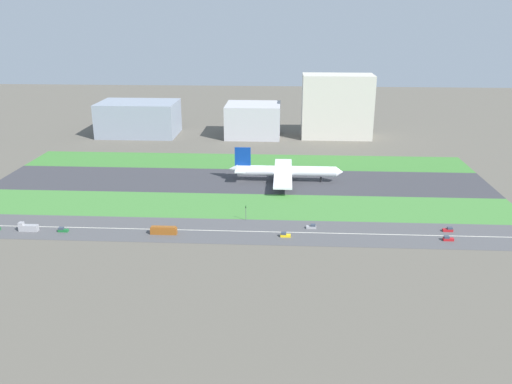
% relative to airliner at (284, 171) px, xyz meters
% --- Properties ---
extents(ground_plane, '(800.00, 800.00, 0.00)m').
position_rel_airliner_xyz_m(ground_plane, '(-23.98, -0.00, -6.23)').
color(ground_plane, '#5B564C').
extents(runway, '(280.00, 46.00, 0.10)m').
position_rel_airliner_xyz_m(runway, '(-23.98, -0.00, -6.18)').
color(runway, '#38383D').
rests_on(runway, ground_plane).
extents(grass_median_north, '(280.00, 36.00, 0.10)m').
position_rel_airliner_xyz_m(grass_median_north, '(-23.98, 41.00, -6.18)').
color(grass_median_north, '#3D7A33').
rests_on(grass_median_north, ground_plane).
extents(grass_median_south, '(280.00, 36.00, 0.10)m').
position_rel_airliner_xyz_m(grass_median_south, '(-23.98, -41.00, -6.18)').
color(grass_median_south, '#427F38').
rests_on(grass_median_south, ground_plane).
extents(highway, '(280.00, 28.00, 0.10)m').
position_rel_airliner_xyz_m(highway, '(-23.98, -73.00, -6.18)').
color(highway, '#4C4C4F').
rests_on(highway, ground_plane).
extents(highway_centerline, '(266.00, 0.50, 0.01)m').
position_rel_airliner_xyz_m(highway_centerline, '(-23.98, -73.00, -6.13)').
color(highway_centerline, silver).
rests_on(highway_centerline, highway).
extents(airliner, '(65.00, 56.00, 19.70)m').
position_rel_airliner_xyz_m(airliner, '(0.00, 0.00, 0.00)').
color(airliner, white).
rests_on(airliner, runway).
extents(car_4, '(4.40, 1.80, 2.00)m').
position_rel_airliner_xyz_m(car_4, '(70.53, -78.00, -5.31)').
color(car_4, '#B2191E').
rests_on(car_4, highway).
extents(truck_0, '(8.40, 2.50, 4.00)m').
position_rel_airliner_xyz_m(truck_0, '(-112.86, -78.00, -4.56)').
color(truck_0, '#99999E').
rests_on(truck_0, highway).
extents(bus_0, '(11.60, 2.50, 3.50)m').
position_rel_airliner_xyz_m(bus_0, '(-51.87, -78.00, -4.41)').
color(bus_0, brown).
rests_on(bus_0, highway).
extents(car_0, '(4.40, 1.80, 2.00)m').
position_rel_airliner_xyz_m(car_0, '(1.22, -78.00, -5.31)').
color(car_0, yellow).
rests_on(car_0, highway).
extents(car_2, '(4.40, 1.80, 2.00)m').
position_rel_airliner_xyz_m(car_2, '(-97.19, -78.00, -5.31)').
color(car_2, '#19662D').
rests_on(car_2, highway).
extents(car_3, '(4.40, 1.80, 2.00)m').
position_rel_airliner_xyz_m(car_3, '(13.14, -68.00, -5.31)').
color(car_3, '#99999E').
rests_on(car_3, highway).
extents(car_5, '(4.40, 1.80, 2.00)m').
position_rel_airliner_xyz_m(car_5, '(73.56, -68.00, -5.31)').
color(car_5, '#B2191E').
rests_on(car_5, highway).
extents(traffic_light, '(0.36, 0.50, 7.20)m').
position_rel_airliner_xyz_m(traffic_light, '(-17.13, -60.01, -1.94)').
color(traffic_light, '#4C4C51').
rests_on(traffic_light, highway).
extents(terminal_building, '(59.67, 39.18, 25.85)m').
position_rel_airliner_xyz_m(terminal_building, '(-113.98, 114.00, 6.69)').
color(terminal_building, gray).
rests_on(terminal_building, ground_plane).
extents(hangar_building, '(41.44, 36.69, 25.03)m').
position_rel_airliner_xyz_m(hangar_building, '(-24.44, 114.00, 6.28)').
color(hangar_building, '#B2B2B7').
rests_on(hangar_building, ground_plane).
extents(office_tower, '(52.80, 25.42, 47.67)m').
position_rel_airliner_xyz_m(office_tower, '(39.30, 114.00, 17.60)').
color(office_tower, beige).
rests_on(office_tower, ground_plane).
extents(fuel_tank_west, '(18.28, 18.28, 12.35)m').
position_rel_airliner_xyz_m(fuel_tank_west, '(-18.88, 159.00, -0.06)').
color(fuel_tank_west, silver).
rests_on(fuel_tank_west, ground_plane).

